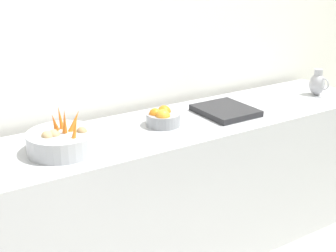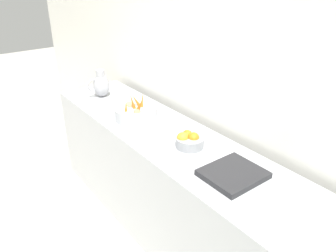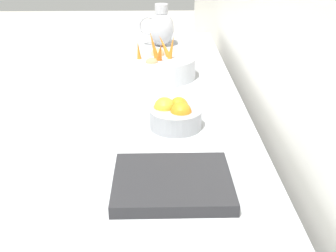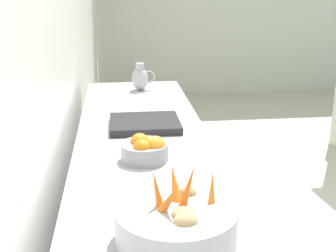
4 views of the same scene
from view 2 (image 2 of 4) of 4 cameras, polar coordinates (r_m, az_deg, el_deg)
The scene contains 6 objects.
tile_wall_left at distance 2.08m, azimuth 21.18°, elevation 10.03°, with size 0.10×8.07×3.00m, color white.
prep_counter at distance 2.56m, azimuth 2.39°, elevation -11.73°, with size 0.62×3.00×0.89m, color #ADAFB5.
vegetable_colander at distance 2.67m, azimuth -5.49°, elevation 2.30°, with size 0.34×0.34×0.23m.
orange_bowl at distance 2.27m, azimuth 3.61°, elevation -2.47°, with size 0.19×0.19×0.11m.
metal_pitcher_tall at distance 3.17m, azimuth -11.38°, elevation 6.92°, with size 0.21×0.15×0.25m.
counter_sink_basin at distance 2.01m, azimuth 11.05°, elevation -8.04°, with size 0.34×0.30×0.04m, color #232326.
Camera 2 is at (-0.23, 1.40, 2.02)m, focal length 35.70 mm.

